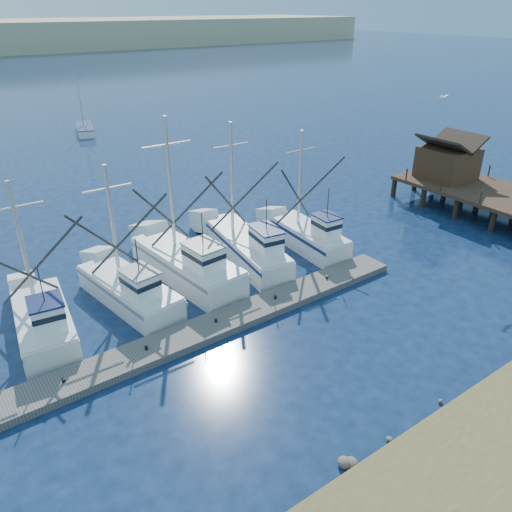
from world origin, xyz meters
The scene contains 6 objects.
ground centered at (0.00, 0.00, 0.00)m, with size 500.00×500.00×0.00m, color #0C1C36.
floating_dock centered at (-8.15, 6.52, 0.20)m, with size 30.74×2.05×0.41m, color #615B57.
timber_pier centered at (21.50, 8.46, 2.57)m, with size 7.00×20.00×8.00m.
trawler_fleet centered at (-7.76, 11.48, 0.98)m, with size 30.42×9.31×9.87m.
sailboat_near centered at (4.01, 55.49, 0.48)m, with size 3.61×7.09×8.10m.
flying_gull centered at (13.98, 8.34, 9.93)m, with size 1.21×0.22×0.22m.
Camera 1 is at (-16.14, -12.63, 15.49)m, focal length 35.00 mm.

